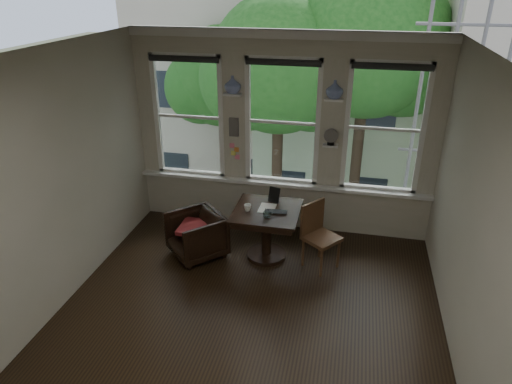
% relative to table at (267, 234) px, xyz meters
% --- Properties ---
extents(ground, '(4.50, 4.50, 0.00)m').
position_rel_table_xyz_m(ground, '(0.03, -1.25, -0.38)').
color(ground, black).
rests_on(ground, ground).
extents(ceiling, '(4.50, 4.50, 0.00)m').
position_rel_table_xyz_m(ceiling, '(0.03, -1.25, 2.62)').
color(ceiling, silver).
rests_on(ceiling, ground).
extents(wall_back, '(4.50, 0.00, 4.50)m').
position_rel_table_xyz_m(wall_back, '(0.03, 1.00, 1.12)').
color(wall_back, beige).
rests_on(wall_back, ground).
extents(wall_front, '(4.50, 0.00, 4.50)m').
position_rel_table_xyz_m(wall_front, '(0.03, -3.50, 1.12)').
color(wall_front, beige).
rests_on(wall_front, ground).
extents(wall_left, '(0.00, 4.50, 4.50)m').
position_rel_table_xyz_m(wall_left, '(-2.22, -1.25, 1.12)').
color(wall_left, beige).
rests_on(wall_left, ground).
extents(wall_right, '(0.00, 4.50, 4.50)m').
position_rel_table_xyz_m(wall_right, '(2.28, -1.25, 1.12)').
color(wall_right, beige).
rests_on(wall_right, ground).
extents(window_left, '(1.10, 0.12, 1.90)m').
position_rel_table_xyz_m(window_left, '(-1.42, 1.00, 1.32)').
color(window_left, white).
rests_on(window_left, ground).
extents(window_center, '(1.10, 0.12, 1.90)m').
position_rel_table_xyz_m(window_center, '(0.03, 1.00, 1.32)').
color(window_center, white).
rests_on(window_center, ground).
extents(window_right, '(1.10, 0.12, 1.90)m').
position_rel_table_xyz_m(window_right, '(1.48, 1.00, 1.32)').
color(window_right, white).
rests_on(window_right, ground).
extents(shelf_left, '(0.26, 0.16, 0.03)m').
position_rel_table_xyz_m(shelf_left, '(-0.70, 0.90, 1.73)').
color(shelf_left, white).
rests_on(shelf_left, ground).
extents(shelf_right, '(0.26, 0.16, 0.03)m').
position_rel_table_xyz_m(shelf_right, '(0.75, 0.90, 1.73)').
color(shelf_right, white).
rests_on(shelf_right, ground).
extents(intercom, '(0.14, 0.06, 0.28)m').
position_rel_table_xyz_m(intercom, '(-0.70, 0.93, 1.23)').
color(intercom, '#59544F').
rests_on(intercom, ground).
extents(sticky_notes, '(0.16, 0.01, 0.24)m').
position_rel_table_xyz_m(sticky_notes, '(-0.70, 0.94, 0.88)').
color(sticky_notes, pink).
rests_on(sticky_notes, ground).
extents(desk_fan, '(0.20, 0.20, 0.24)m').
position_rel_table_xyz_m(desk_fan, '(0.75, 0.88, 1.16)').
color(desk_fan, '#59544F').
rests_on(desk_fan, ground).
extents(vase_left, '(0.24, 0.24, 0.25)m').
position_rel_table_xyz_m(vase_left, '(-0.70, 0.90, 1.86)').
color(vase_left, silver).
rests_on(vase_left, shelf_left).
extents(vase_right, '(0.24, 0.24, 0.25)m').
position_rel_table_xyz_m(vase_right, '(0.75, 0.90, 1.86)').
color(vase_right, silver).
rests_on(vase_right, shelf_right).
extents(table, '(0.90, 0.90, 0.75)m').
position_rel_table_xyz_m(table, '(0.00, 0.00, 0.00)').
color(table, black).
rests_on(table, ground).
extents(armchair_left, '(0.99, 0.99, 0.65)m').
position_rel_table_xyz_m(armchair_left, '(-0.98, -0.17, -0.05)').
color(armchair_left, black).
rests_on(armchair_left, ground).
extents(cushion_red, '(0.45, 0.45, 0.06)m').
position_rel_table_xyz_m(cushion_red, '(-0.98, -0.17, 0.08)').
color(cushion_red, maroon).
rests_on(cushion_red, armchair_left).
extents(side_chair_right, '(0.59, 0.59, 0.92)m').
position_rel_table_xyz_m(side_chair_right, '(0.77, -0.09, 0.09)').
color(side_chair_right, '#422217').
rests_on(side_chair_right, ground).
extents(laptop, '(0.31, 0.21, 0.02)m').
position_rel_table_xyz_m(laptop, '(0.14, -0.10, 0.39)').
color(laptop, black).
rests_on(laptop, table).
extents(mug, '(0.11, 0.11, 0.09)m').
position_rel_table_xyz_m(mug, '(-0.25, -0.08, 0.42)').
color(mug, white).
rests_on(mug, table).
extents(drinking_glass, '(0.13, 0.13, 0.09)m').
position_rel_table_xyz_m(drinking_glass, '(0.05, -0.22, 0.42)').
color(drinking_glass, white).
rests_on(drinking_glass, table).
extents(tablet, '(0.17, 0.12, 0.22)m').
position_rel_table_xyz_m(tablet, '(0.05, 0.27, 0.48)').
color(tablet, black).
rests_on(tablet, table).
extents(papers, '(0.22, 0.30, 0.00)m').
position_rel_table_xyz_m(papers, '(-0.01, 0.05, 0.38)').
color(papers, silver).
rests_on(papers, table).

